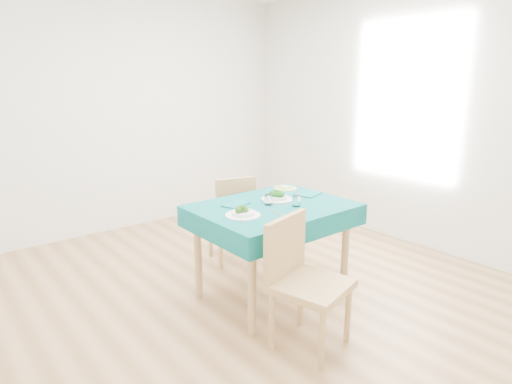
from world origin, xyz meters
TOP-DOWN VIEW (x-y plane):
  - room_shell at (0.00, 0.00)m, footprint 4.02×4.52m
  - table at (0.07, -0.12)m, footprint 1.17×0.89m
  - chair_near at (-0.20, -0.80)m, footprint 0.55×0.58m
  - chair_far at (0.22, 0.66)m, footprint 0.47×0.50m
  - bowl_near at (-0.28, -0.19)m, footprint 0.25×0.25m
  - bowl_far at (0.19, -0.03)m, footprint 0.25×0.25m
  - fork_near at (-0.35, -0.24)m, footprint 0.06×0.18m
  - knife_near at (-0.05, -0.30)m, footprint 0.06×0.20m
  - fork_far at (0.19, -0.04)m, footprint 0.06×0.20m
  - knife_far at (0.50, -0.04)m, footprint 0.07×0.23m
  - napkin_near at (-0.15, 0.06)m, footprint 0.24×0.20m
  - napkin_far at (0.52, -0.07)m, footprint 0.25×0.21m
  - tumbler_center at (0.05, -0.09)m, footprint 0.06×0.06m
  - tumbler_side at (0.19, -0.25)m, footprint 0.07×0.07m
  - side_plate at (0.49, 0.20)m, footprint 0.21×0.21m
  - bread_slice at (0.49, 0.20)m, footprint 0.10×0.10m

SIDE VIEW (x-z plane):
  - table at x=0.07m, z-range 0.00..0.76m
  - chair_far at x=0.22m, z-range 0.00..0.94m
  - chair_near at x=-0.20m, z-range 0.00..1.10m
  - knife_near at x=-0.05m, z-range 0.76..0.76m
  - fork_near at x=-0.35m, z-range 0.76..0.76m
  - knife_far at x=0.50m, z-range 0.76..0.76m
  - fork_far at x=0.19m, z-range 0.76..0.76m
  - side_plate at x=0.49m, z-range 0.76..0.77m
  - napkin_near at x=-0.15m, z-range 0.76..0.77m
  - napkin_far at x=0.52m, z-range 0.76..0.77m
  - bread_slice at x=0.49m, z-range 0.77..0.78m
  - bowl_near at x=-0.28m, z-range 0.76..0.83m
  - bowl_far at x=0.19m, z-range 0.76..0.83m
  - tumbler_center at x=0.05m, z-range 0.76..0.84m
  - tumbler_side at x=0.19m, z-range 0.76..0.84m
  - room_shell at x=0.00m, z-range -0.02..2.71m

